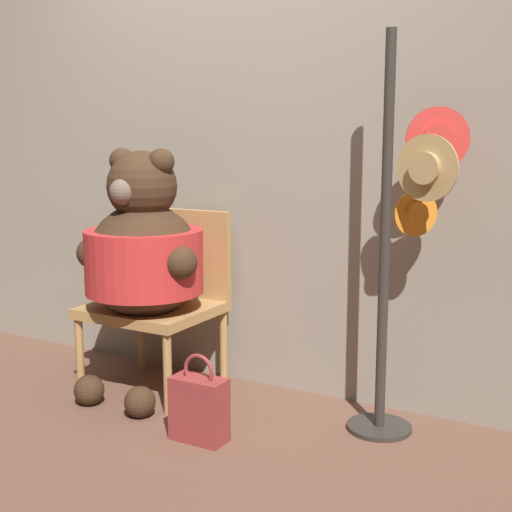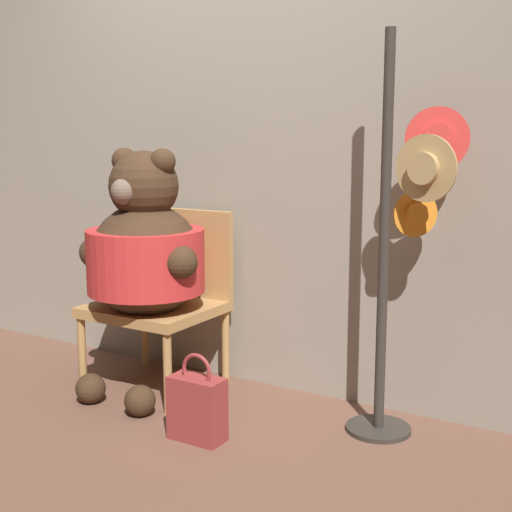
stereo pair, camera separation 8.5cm
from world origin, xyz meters
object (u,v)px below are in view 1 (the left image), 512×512
object	(u,v)px
teddy_bear	(143,254)
hat_display_rack	(405,236)
handbag_on_ground	(199,408)
chair	(162,293)

from	to	relation	value
teddy_bear	hat_display_rack	xyz separation A→B (m)	(1.22, 0.18, 0.15)
teddy_bear	hat_display_rack	distance (m)	1.25
hat_display_rack	handbag_on_ground	distance (m)	1.11
hat_display_rack	teddy_bear	bearing A→B (deg)	-171.69
chair	teddy_bear	bearing A→B (deg)	-82.67
hat_display_rack	chair	bearing A→B (deg)	-179.81
handbag_on_ground	hat_display_rack	bearing A→B (deg)	35.18
chair	hat_display_rack	xyz separation A→B (m)	(1.25, 0.00, 0.38)
hat_display_rack	handbag_on_ground	bearing A→B (deg)	-144.82
teddy_bear	handbag_on_ground	size ratio (longest dim) A/B	3.20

